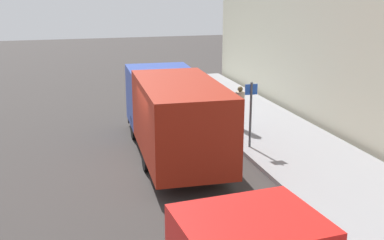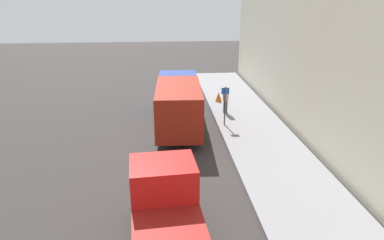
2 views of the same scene
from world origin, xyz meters
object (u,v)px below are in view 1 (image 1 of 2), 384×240
(pedestrian_walking, at_px, (240,107))
(traffic_cone_orange, at_px, (218,105))
(large_utility_truck, at_px, (173,111))
(street_sign_post, at_px, (251,109))

(pedestrian_walking, distance_m, traffic_cone_orange, 2.58)
(large_utility_truck, relative_size, pedestrian_walking, 4.56)
(pedestrian_walking, distance_m, street_sign_post, 2.23)
(pedestrian_walking, bearing_deg, street_sign_post, 69.12)
(large_utility_truck, height_order, traffic_cone_orange, large_utility_truck)
(street_sign_post, bearing_deg, traffic_cone_orange, 85.13)
(street_sign_post, bearing_deg, pedestrian_walking, 78.55)
(large_utility_truck, height_order, street_sign_post, large_utility_truck)
(traffic_cone_orange, bearing_deg, pedestrian_walking, -89.19)
(large_utility_truck, distance_m, pedestrian_walking, 3.61)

